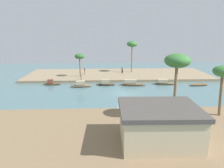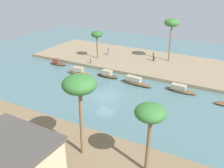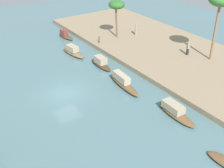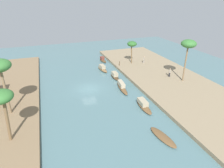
{
  "view_description": "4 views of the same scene",
  "coord_description": "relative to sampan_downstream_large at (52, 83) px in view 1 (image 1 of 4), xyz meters",
  "views": [
    {
      "loc": [
        3.74,
        34.94,
        10.55
      ],
      "look_at": [
        2.06,
        -2.81,
        1.09
      ],
      "focal_mm": 33.7,
      "sensor_mm": 36.0,
      "label": 1
    },
    {
      "loc": [
        -16.04,
        27.41,
        15.82
      ],
      "look_at": [
        0.54,
        -2.93,
        0.56
      ],
      "focal_mm": 41.12,
      "sensor_mm": 36.0,
      "label": 2
    },
    {
      "loc": [
        -22.21,
        9.61,
        14.75
      ],
      "look_at": [
        -1.78,
        -4.38,
        0.49
      ],
      "focal_mm": 45.11,
      "sensor_mm": 36.0,
      "label": 3
    },
    {
      "loc": [
        -29.86,
        6.2,
        15.22
      ],
      "look_at": [
        -1.01,
        -4.07,
        0.77
      ],
      "focal_mm": 30.27,
      "sensor_mm": 36.0,
      "label": 4
    }
  ],
  "objects": [
    {
      "name": "riverside_building",
      "position": [
        -15.45,
        24.28,
        1.91
      ],
      "size": [
        7.32,
        6.14,
        3.46
      ],
      "rotation": [
        0.0,
        0.0,
        -0.02
      ],
      "color": "beige",
      "rests_on": "riverbank_right"
    },
    {
      "name": "sampan_near_left_bank",
      "position": [
        -6.11,
        1.92,
        0.07
      ],
      "size": [
        4.36,
        1.55,
        1.21
      ],
      "rotation": [
        0.0,
        0.0,
        0.12
      ],
      "color": "brown",
      "rests_on": "river_water"
    },
    {
      "name": "sampan_with_tall_canopy",
      "position": [
        -29.67,
        1.72,
        -0.2
      ],
      "size": [
        4.28,
        1.86,
        0.38
      ],
      "rotation": [
        0.0,
        0.0,
        0.16
      ],
      "color": "brown",
      "rests_on": "river_water"
    },
    {
      "name": "sampan_upstream_small",
      "position": [
        -22.88,
        0.64,
        0.03
      ],
      "size": [
        4.36,
        1.32,
        1.07
      ],
      "rotation": [
        0.0,
        0.0,
        -0.04
      ],
      "color": "brown",
      "rests_on": "river_water"
    },
    {
      "name": "palm_tree_right_short",
      "position": [
        -24.63,
        18.14,
        5.43
      ],
      "size": [
        2.48,
        2.48,
        6.15
      ],
      "color": "brown",
      "rests_on": "riverbank_right"
    },
    {
      "name": "person_by_mooring",
      "position": [
        -6.09,
        -8.37,
        0.89
      ],
      "size": [
        0.52,
        0.51,
        1.65
      ],
      "rotation": [
        0.0,
        0.0,
        2.55
      ],
      "color": "gray",
      "rests_on": "riverbank_left"
    },
    {
      "name": "riverbank_left",
      "position": [
        -14.12,
        -8.48,
        -0.12
      ],
      "size": [
        43.48,
        14.12,
        0.54
      ],
      "primitive_type": "cube",
      "color": "#937F60",
      "rests_on": "ground"
    },
    {
      "name": "mooring_post",
      "position": [
        -5.73,
        -2.28,
        0.62
      ],
      "size": [
        0.14,
        0.14,
        0.92
      ],
      "primitive_type": "cylinder",
      "color": "#4C3823",
      "rests_on": "riverbank_left"
    },
    {
      "name": "palm_tree_right_tall",
      "position": [
        -18.7,
        18.91,
        6.83
      ],
      "size": [
        2.9,
        2.9,
        7.66
      ],
      "color": "#7F6647",
      "rests_on": "riverbank_right"
    },
    {
      "name": "sampan_downstream_large",
      "position": [
        0.0,
        0.0,
        0.0
      ],
      "size": [
        3.48,
        1.31,
        1.13
      ],
      "rotation": [
        0.0,
        0.0,
        0.11
      ],
      "color": "brown",
      "rests_on": "river_water"
    },
    {
      "name": "person_on_near_bank",
      "position": [
        -15.21,
        -9.17,
        0.98
      ],
      "size": [
        0.52,
        0.43,
        1.72
      ],
      "rotation": [
        0.0,
        0.0,
        5.8
      ],
      "color": "#232328",
      "rests_on": "riverbank_left"
    },
    {
      "name": "palm_tree_left_far",
      "position": [
        -5.22,
        -5.5,
        4.66
      ],
      "size": [
        2.19,
        2.19,
        5.21
      ],
      "color": "brown",
      "rests_on": "riverbank_left"
    },
    {
      "name": "palm_tree_left_near",
      "position": [
        -17.67,
        -10.42,
        7.0
      ],
      "size": [
        2.65,
        2.65,
        7.74
      ],
      "color": "#7F6647",
      "rests_on": "riverbank_left"
    },
    {
      "name": "sampan_midstream",
      "position": [
        -16.22,
        1.39,
        0.09
      ],
      "size": [
        5.18,
        1.34,
        1.25
      ],
      "rotation": [
        0.0,
        0.0,
        -0.08
      ],
      "color": "brown",
      "rests_on": "river_water"
    },
    {
      "name": "riverbank_right",
      "position": [
        -14.12,
        22.36,
        -0.12
      ],
      "size": [
        43.48,
        14.12,
        0.54
      ],
      "primitive_type": "cube",
      "color": "#846B4C",
      "rests_on": "ground"
    },
    {
      "name": "river_water",
      "position": [
        -14.12,
        6.94,
        -0.39
      ],
      "size": [
        74.32,
        74.32,
        0.0
      ],
      "primitive_type": "plane",
      "color": "slate",
      "rests_on": "ground"
    },
    {
      "name": "sampan_foreground",
      "position": [
        -10.97,
        0.79,
        0.06
      ],
      "size": [
        3.78,
        1.05,
        1.18
      ],
      "rotation": [
        0.0,
        0.0,
        -0.0
      ],
      "color": "#47331E",
      "rests_on": "river_water"
    }
  ]
}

